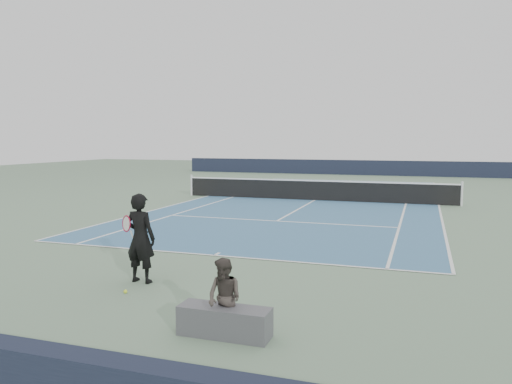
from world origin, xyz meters
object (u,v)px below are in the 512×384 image
(spectator_bench, at_px, (224,309))
(tennis_player, at_px, (140,238))
(tennis_net, at_px, (315,190))
(tennis_ball, at_px, (125,291))

(spectator_bench, bearing_deg, tennis_player, 142.37)
(tennis_net, distance_m, tennis_ball, 15.19)
(tennis_net, relative_size, spectator_bench, 9.08)
(tennis_ball, height_order, spectator_bench, spectator_bench)
(tennis_ball, relative_size, spectator_bench, 0.05)
(tennis_ball, bearing_deg, tennis_net, 88.57)
(tennis_net, distance_m, spectator_bench, 16.60)
(tennis_net, height_order, tennis_player, tennis_player)
(tennis_player, distance_m, tennis_ball, 1.14)
(spectator_bench, bearing_deg, tennis_ball, 152.93)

